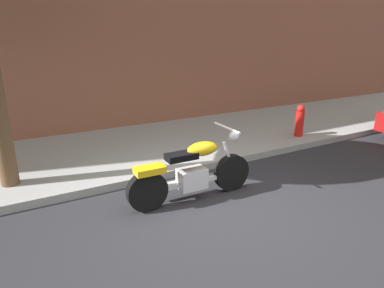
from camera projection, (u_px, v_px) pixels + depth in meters
name	position (u px, v px, depth m)	size (l,w,h in m)	color
ground_plane	(214.00, 206.00, 5.19)	(60.00, 60.00, 0.00)	#28282D
sidewalk	(143.00, 147.00, 7.62)	(23.00, 3.40, 0.14)	#949494
motorcycle	(192.00, 173.00, 5.26)	(2.11, 0.70, 1.12)	black
fire_hydrant	(299.00, 123.00, 8.13)	(0.20, 0.20, 0.91)	red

